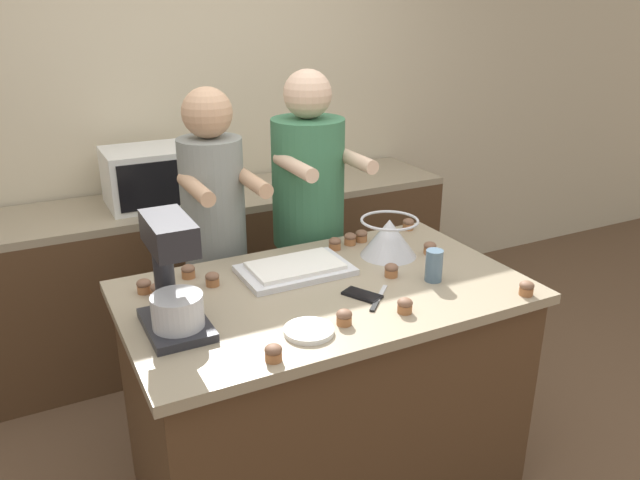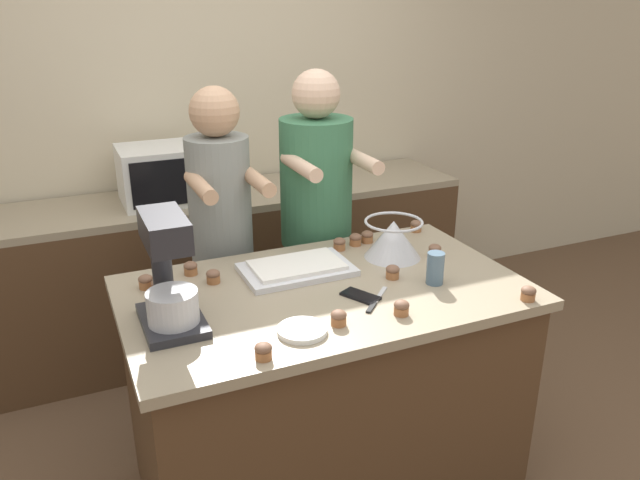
{
  "view_description": "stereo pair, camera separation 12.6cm",
  "coord_description": "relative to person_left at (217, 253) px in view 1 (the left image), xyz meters",
  "views": [
    {
      "loc": [
        -1.0,
        -1.91,
        1.97
      ],
      "look_at": [
        0.0,
        0.05,
        1.12
      ],
      "focal_mm": 35.0,
      "sensor_mm": 36.0,
      "label": 1
    },
    {
      "loc": [
        -0.88,
        -1.96,
        1.97
      ],
      "look_at": [
        0.0,
        0.05,
        1.12
      ],
      "focal_mm": 35.0,
      "sensor_mm": 36.0,
      "label": 2
    }
  ],
  "objects": [
    {
      "name": "back_wall",
      "position": [
        0.22,
        1.09,
        0.47
      ],
      "size": [
        10.0,
        0.06,
        2.7
      ],
      "color": "beige",
      "rests_on": "ground_plane"
    },
    {
      "name": "island_counter",
      "position": [
        0.22,
        -0.65,
        -0.41
      ],
      "size": [
        1.52,
        0.9,
        0.94
      ],
      "color": "#4C331E",
      "rests_on": "ground_plane"
    },
    {
      "name": "back_counter",
      "position": [
        0.22,
        0.74,
        -0.42
      ],
      "size": [
        2.8,
        0.6,
        0.92
      ],
      "color": "#4C331E",
      "rests_on": "ground_plane"
    },
    {
      "name": "person_left",
      "position": [
        0.0,
        0.0,
        0.0
      ],
      "size": [
        0.3,
        0.48,
        1.63
      ],
      "color": "brown",
      "rests_on": "ground_plane"
    },
    {
      "name": "person_right",
      "position": [
        0.47,
        0.0,
        0.0
      ],
      "size": [
        0.36,
        0.51,
        1.68
      ],
      "color": "#232328",
      "rests_on": "ground_plane"
    },
    {
      "name": "stand_mixer",
      "position": [
        -0.37,
        -0.71,
        0.23
      ],
      "size": [
        0.2,
        0.3,
        0.4
      ],
      "color": "#232328",
      "rests_on": "island_counter"
    },
    {
      "name": "mixing_bowl",
      "position": [
        0.61,
        -0.49,
        0.14
      ],
      "size": [
        0.25,
        0.25,
        0.16
      ],
      "color": "#BCBCC1",
      "rests_on": "island_counter"
    },
    {
      "name": "baking_tray",
      "position": [
        0.18,
        -0.48,
        0.08
      ],
      "size": [
        0.44,
        0.27,
        0.04
      ],
      "color": "silver",
      "rests_on": "island_counter"
    },
    {
      "name": "microwave_oven",
      "position": [
        -0.12,
        0.73,
        0.2
      ],
      "size": [
        0.45,
        0.38,
        0.3
      ],
      "color": "silver",
      "rests_on": "back_counter"
    },
    {
      "name": "cell_phone",
      "position": [
        0.31,
        -0.78,
        0.06
      ],
      "size": [
        0.13,
        0.16,
        0.01
      ],
      "color": "black",
      "rests_on": "island_counter"
    },
    {
      "name": "drinking_glass",
      "position": [
        0.63,
        -0.79,
        0.12
      ],
      "size": [
        0.07,
        0.07,
        0.13
      ],
      "color": "slate",
      "rests_on": "island_counter"
    },
    {
      "name": "small_plate",
      "position": [
        0.01,
        -0.94,
        0.07
      ],
      "size": [
        0.17,
        0.17,
        0.02
      ],
      "color": "white",
      "rests_on": "island_counter"
    },
    {
      "name": "knife",
      "position": [
        0.34,
        -0.84,
        0.06
      ],
      "size": [
        0.17,
        0.17,
        0.01
      ],
      "color": "#BCBCC1",
      "rests_on": "island_counter"
    },
    {
      "name": "cupcake_0",
      "position": [
        -0.4,
        -0.38,
        0.09
      ],
      "size": [
        0.05,
        0.05,
        0.05
      ],
      "color": "#9E6038",
      "rests_on": "island_counter"
    },
    {
      "name": "cupcake_1",
      "position": [
        0.38,
        -0.96,
        0.09
      ],
      "size": [
        0.05,
        0.05,
        0.05
      ],
      "color": "#9E6038",
      "rests_on": "island_counter"
    },
    {
      "name": "cupcake_2",
      "position": [
        -0.37,
        -0.44,
        0.09
      ],
      "size": [
        0.05,
        0.05,
        0.05
      ],
      "color": "#9E6038",
      "rests_on": "island_counter"
    },
    {
      "name": "cupcake_3",
      "position": [
        -0.16,
        -1.04,
        0.09
      ],
      "size": [
        0.05,
        0.05,
        0.05
      ],
      "color": "#9E6038",
      "rests_on": "island_counter"
    },
    {
      "name": "cupcake_4",
      "position": [
        0.53,
        -0.31,
        0.09
      ],
      "size": [
        0.05,
        0.05,
        0.05
      ],
      "color": "#9E6038",
      "rests_on": "island_counter"
    },
    {
      "name": "cupcake_5",
      "position": [
        0.59,
        -0.3,
        0.09
      ],
      "size": [
        0.05,
        0.05,
        0.05
      ],
      "color": "#9E6038",
      "rests_on": "island_counter"
    },
    {
      "name": "cupcake_6",
      "position": [
        0.14,
        -0.94,
        0.09
      ],
      "size": [
        0.05,
        0.05,
        0.05
      ],
      "color": "#9E6038",
      "rests_on": "island_counter"
    },
    {
      "name": "cupcake_7",
      "position": [
        0.86,
        -1.05,
        0.09
      ],
      "size": [
        0.05,
        0.05,
        0.05
      ],
      "color": "#9E6038",
      "rests_on": "island_counter"
    },
    {
      "name": "cupcake_8",
      "position": [
        -0.22,
        -0.33,
        0.09
      ],
      "size": [
        0.05,
        0.05,
        0.05
      ],
      "color": "#9E6038",
      "rests_on": "island_counter"
    },
    {
      "name": "cupcake_9",
      "position": [
        0.5,
        -0.68,
        0.09
      ],
      "size": [
        0.05,
        0.05,
        0.05
      ],
      "color": "#9E6038",
      "rests_on": "island_counter"
    },
    {
      "name": "cupcake_10",
      "position": [
        0.87,
        -0.27,
        0.09
      ],
      "size": [
        0.05,
        0.05,
        0.05
      ],
      "color": "#9E6038",
      "rests_on": "island_counter"
    },
    {
      "name": "cupcake_11",
      "position": [
        0.44,
        -0.33,
        0.09
      ],
      "size": [
        0.05,
        0.05,
        0.05
      ],
      "color": "#9E6038",
      "rests_on": "island_counter"
    },
    {
      "name": "cupcake_12",
      "position": [
        0.78,
        -0.56,
        0.09
      ],
      "size": [
        0.05,
        0.05,
        0.05
      ],
      "color": "#9E6038",
      "rests_on": "island_counter"
    },
    {
      "name": "cupcake_13",
      "position": [
        -0.16,
        -0.44,
        0.09
      ],
      "size": [
        0.05,
        0.05,
        0.05
      ],
      "color": "#9E6038",
      "rests_on": "island_counter"
    }
  ]
}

